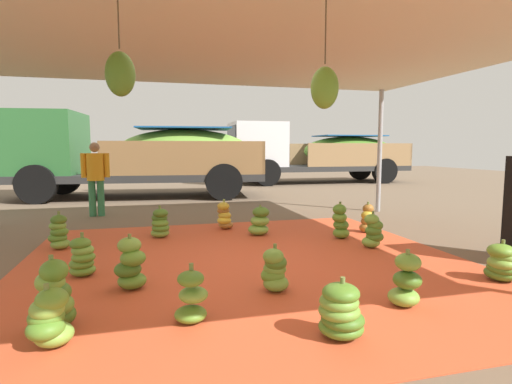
# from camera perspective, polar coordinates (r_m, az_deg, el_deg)

# --- Properties ---
(ground_plane) EXTENTS (40.00, 40.00, 0.00)m
(ground_plane) POSITION_cam_1_polar(r_m,az_deg,el_deg) (7.95, -6.23, -4.11)
(ground_plane) COLOR brown
(tarp_orange) EXTENTS (5.44, 5.43, 0.01)m
(tarp_orange) POSITION_cam_1_polar(r_m,az_deg,el_deg) (5.08, -1.15, -9.97)
(tarp_orange) COLOR #D1512D
(tarp_orange) RESTS_ON ground
(tent_canopy) EXTENTS (8.00, 7.00, 2.74)m
(tent_canopy) POSITION_cam_1_polar(r_m,az_deg,el_deg) (4.93, -1.00, 20.72)
(tent_canopy) COLOR #9EA0A5
(tent_canopy) RESTS_ON ground
(banana_bunch_0) EXTENTS (0.37, 0.37, 0.48)m
(banana_bunch_0) POSITION_cam_1_polar(r_m,az_deg,el_deg) (3.45, -9.03, -14.47)
(banana_bunch_0) COLOR #60932D
(banana_bunch_0) RESTS_ON tarp_orange
(banana_bunch_1) EXTENTS (0.47, 0.47, 0.50)m
(banana_bunch_1) POSITION_cam_1_polar(r_m,az_deg,el_deg) (6.60, 0.49, -4.22)
(banana_bunch_1) COLOR #75A83D
(banana_bunch_1) RESTS_ON tarp_orange
(banana_bunch_2) EXTENTS (0.37, 0.38, 0.59)m
(banana_bunch_2) POSITION_cam_1_polar(r_m,az_deg,el_deg) (3.64, -26.28, -12.87)
(banana_bunch_2) COLOR #477523
(banana_bunch_2) RESTS_ON tarp_orange
(banana_bunch_3) EXTENTS (0.34, 0.35, 0.47)m
(banana_bunch_3) POSITION_cam_1_polar(r_m,az_deg,el_deg) (4.10, 2.62, -10.94)
(banana_bunch_3) COLOR #75A83D
(banana_bunch_3) RESTS_ON tarp_orange
(banana_bunch_4) EXTENTS (0.34, 0.34, 0.52)m
(banana_bunch_4) POSITION_cam_1_polar(r_m,az_deg,el_deg) (3.95, 20.29, -11.73)
(banana_bunch_4) COLOR #75A83D
(banana_bunch_4) RESTS_ON tarp_orange
(banana_bunch_5) EXTENTS (0.35, 0.35, 0.49)m
(banana_bunch_5) POSITION_cam_1_polar(r_m,az_deg,el_deg) (4.92, -23.19, -8.52)
(banana_bunch_5) COLOR #60932D
(banana_bunch_5) RESTS_ON tarp_orange
(banana_bunch_6) EXTENTS (0.35, 0.33, 0.52)m
(banana_bunch_6) POSITION_cam_1_polar(r_m,az_deg,el_deg) (6.01, 16.10, -5.40)
(banana_bunch_6) COLOR #75A83D
(banana_bunch_6) RESTS_ON tarp_orange
(banana_bunch_7) EXTENTS (0.36, 0.35, 0.52)m
(banana_bunch_7) POSITION_cam_1_polar(r_m,az_deg,el_deg) (7.11, -4.45, -3.43)
(banana_bunch_7) COLOR #996628
(banana_bunch_7) RESTS_ON tarp_orange
(banana_bunch_8) EXTENTS (0.38, 0.38, 0.51)m
(banana_bunch_8) POSITION_cam_1_polar(r_m,az_deg,el_deg) (6.60, -13.29, -4.38)
(banana_bunch_8) COLOR #75A83D
(banana_bunch_8) RESTS_ON tarp_orange
(banana_bunch_9) EXTENTS (0.36, 0.37, 0.47)m
(banana_bunch_9) POSITION_cam_1_polar(r_m,az_deg,el_deg) (3.35, -27.03, -15.62)
(banana_bunch_9) COLOR #75A83D
(banana_bunch_9) RESTS_ON tarp_orange
(banana_bunch_10) EXTENTS (0.43, 0.42, 0.47)m
(banana_bunch_10) POSITION_cam_1_polar(r_m,az_deg,el_deg) (3.21, 11.79, -16.16)
(banana_bunch_10) COLOR #518428
(banana_bunch_10) RESTS_ON tarp_orange
(banana_bunch_11) EXTENTS (0.35, 0.34, 0.53)m
(banana_bunch_11) POSITION_cam_1_polar(r_m,az_deg,el_deg) (6.34, -25.92, -5.19)
(banana_bunch_11) COLOR #75A83D
(banana_bunch_11) RESTS_ON tarp_orange
(banana_bunch_12) EXTENTS (0.35, 0.34, 0.58)m
(banana_bunch_12) POSITION_cam_1_polar(r_m,az_deg,el_deg) (6.48, 11.75, -4.20)
(banana_bunch_12) COLOR #60932D
(banana_bunch_12) RESTS_ON tarp_orange
(banana_bunch_13) EXTENTS (0.41, 0.38, 0.56)m
(banana_bunch_13) POSITION_cam_1_polar(r_m,az_deg,el_deg) (4.31, -17.18, -9.77)
(banana_bunch_13) COLOR #60932D
(banana_bunch_13) RESTS_ON tarp_orange
(banana_bunch_14) EXTENTS (0.30, 0.31, 0.52)m
(banana_bunch_14) POSITION_cam_1_polar(r_m,az_deg,el_deg) (7.05, 15.31, -3.70)
(banana_bunch_14) COLOR #996628
(banana_bunch_14) RESTS_ON tarp_orange
(banana_bunch_15) EXTENTS (0.44, 0.46, 0.45)m
(banana_bunch_15) POSITION_cam_1_polar(r_m,az_deg,el_deg) (5.10, 31.29, -8.56)
(banana_bunch_15) COLOR #477523
(banana_bunch_15) RESTS_ON tarp_orange
(cargo_truck_main) EXTENTS (7.22, 3.10, 2.40)m
(cargo_truck_main) POSITION_cam_1_polar(r_m,az_deg,el_deg) (12.22, -17.07, 5.15)
(cargo_truck_main) COLOR #2D2D2D
(cargo_truck_main) RESTS_ON ground
(cargo_truck_far) EXTENTS (7.24, 2.41, 2.40)m
(cargo_truck_far) POSITION_cam_1_polar(r_m,az_deg,el_deg) (16.79, 8.03, 5.51)
(cargo_truck_far) COLOR #2D2D2D
(cargo_truck_far) RESTS_ON ground
(worker_0) EXTENTS (0.56, 0.34, 1.53)m
(worker_0) POSITION_cam_1_polar(r_m,az_deg,el_deg) (9.04, -21.58, 2.45)
(worker_0) COLOR #337A4C
(worker_0) RESTS_ON ground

